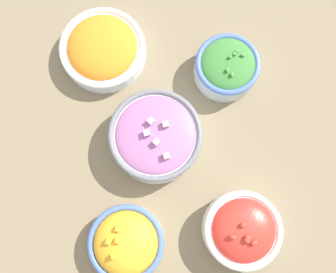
{
  "coord_description": "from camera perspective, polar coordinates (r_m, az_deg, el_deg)",
  "views": [
    {
      "loc": [
        0.14,
        -0.0,
        0.77
      ],
      "look_at": [
        0.0,
        0.0,
        0.03
      ],
      "focal_mm": 40.0,
      "sensor_mm": 36.0,
      "label": 1
    }
  ],
  "objects": [
    {
      "name": "bowl_red_onion",
      "position": [
        0.74,
        -1.59,
        0.19
      ],
      "size": [
        0.19,
        0.19,
        0.08
      ],
      "color": "silver",
      "rests_on": "ground_plane"
    },
    {
      "name": "bowl_carrots",
      "position": [
        0.82,
        -9.62,
        13.04
      ],
      "size": [
        0.18,
        0.18,
        0.06
      ],
      "color": "silver",
      "rests_on": "ground_plane"
    },
    {
      "name": "bowl_cherry_tomatoes",
      "position": [
        0.74,
        11.53,
        -13.76
      ],
      "size": [
        0.15,
        0.15,
        0.08
      ],
      "color": "white",
      "rests_on": "ground_plane"
    },
    {
      "name": "bowl_squash",
      "position": [
        0.74,
        -6.06,
        -15.81
      ],
      "size": [
        0.15,
        0.15,
        0.07
      ],
      "color": "beige",
      "rests_on": "ground_plane"
    },
    {
      "name": "ground_plane",
      "position": [
        0.78,
        -0.0,
        -0.41
      ],
      "size": [
        3.0,
        3.0,
        0.0
      ],
      "primitive_type": "plane",
      "color": "#75664C"
    },
    {
      "name": "bowl_broccoli",
      "position": [
        0.79,
        9.25,
        10.45
      ],
      "size": [
        0.13,
        0.13,
        0.07
      ],
      "color": "#B2C1CC",
      "rests_on": "ground_plane"
    }
  ]
}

